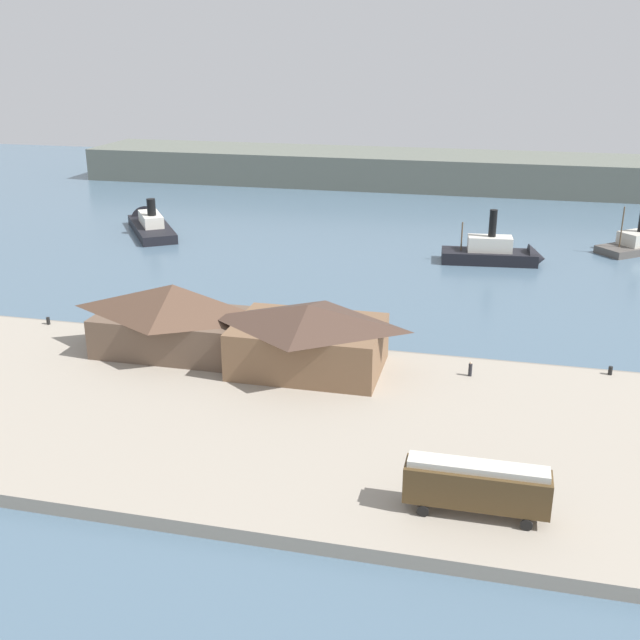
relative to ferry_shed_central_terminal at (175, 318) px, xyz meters
The scene contains 12 objects.
ground_plane 21.21m from the ferry_shed_central_terminal, 27.67° to the left, with size 320.00×320.00×0.00m, color slate.
quay_promenade 22.54m from the ferry_shed_central_terminal, 34.38° to the right, with size 110.00×36.00×1.20m, color #9E9384.
seawall_edge 19.72m from the ferry_shed_central_terminal, 18.09° to the left, with size 110.00×0.80×1.00m, color gray.
ferry_shed_central_terminal is the anchor object (origin of this frame).
ferry_shed_east_terminal 15.77m from the ferry_shed_central_terminal, ahead, with size 15.89×11.37×7.19m.
street_tram 42.20m from the ferry_shed_central_terminal, 35.49° to the right, with size 10.59×2.67×4.24m.
pedestrian_walking_west 32.87m from the ferry_shed_central_terminal, ahead, with size 0.39×0.39×1.59m.
mooring_post_east 19.91m from the ferry_shed_central_terminal, 166.90° to the left, with size 0.44×0.44×0.90m, color black.
mooring_post_center_east 47.40m from the ferry_shed_central_terminal, ahead, with size 0.44×0.44×0.90m, color black.
ferry_departing_north 61.46m from the ferry_shed_central_terminal, 55.38° to the left, with size 17.09×6.76×10.22m.
ferry_moored_west 66.68m from the ferry_shed_central_terminal, 118.01° to the left, with size 17.30×21.67×8.85m.
far_headland 120.93m from the ferry_shed_central_terminal, 81.34° to the left, with size 180.00×24.00×8.00m, color #60665B.
Camera 1 is at (16.21, -83.72, 34.14)m, focal length 42.87 mm.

